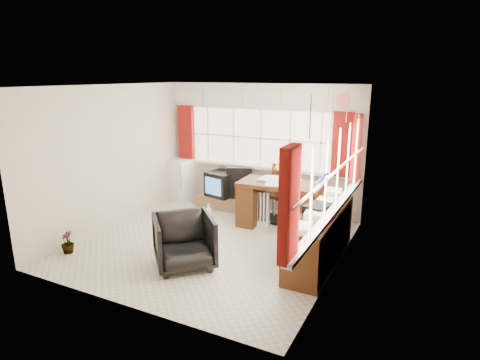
% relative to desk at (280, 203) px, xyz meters
% --- Properties ---
extents(ground, '(4.00, 4.00, 0.00)m').
position_rel_desk_xyz_m(ground, '(-0.73, -1.17, -0.46)').
color(ground, beige).
rests_on(ground, ground).
extents(room_walls, '(4.00, 4.00, 4.00)m').
position_rel_desk_xyz_m(room_walls, '(-0.73, -1.17, 1.04)').
color(room_walls, beige).
rests_on(room_walls, ground).
extents(window_back, '(3.70, 0.12, 3.60)m').
position_rel_desk_xyz_m(window_back, '(-0.73, 0.77, 0.48)').
color(window_back, '#FFECC9').
rests_on(window_back, room_walls).
extents(window_right, '(0.12, 3.70, 3.60)m').
position_rel_desk_xyz_m(window_right, '(1.21, -1.17, 0.48)').
color(window_right, '#FFECC9').
rests_on(window_right, room_walls).
extents(curtains, '(3.83, 3.83, 1.15)m').
position_rel_desk_xyz_m(curtains, '(0.19, -0.25, 0.99)').
color(curtains, maroon).
rests_on(curtains, room_walls).
extents(overhead_cabinets, '(3.98, 3.98, 0.48)m').
position_rel_desk_xyz_m(overhead_cabinets, '(0.25, -0.19, 1.79)').
color(overhead_cabinets, silver).
rests_on(overhead_cabinets, room_walls).
extents(desk, '(1.47, 0.77, 0.87)m').
position_rel_desk_xyz_m(desk, '(0.00, 0.00, 0.00)').
color(desk, '#472210').
rests_on(desk, ground).
extents(desk_lamp, '(0.17, 0.16, 0.41)m').
position_rel_desk_xyz_m(desk_lamp, '(0.26, -0.17, 0.66)').
color(desk_lamp, '#FFBA0A').
rests_on(desk_lamp, desk).
extents(task_chair, '(0.54, 0.56, 1.03)m').
position_rel_desk_xyz_m(task_chair, '(-0.20, 0.41, 0.08)').
color(task_chair, black).
rests_on(task_chair, ground).
extents(office_chair, '(1.15, 1.15, 0.75)m').
position_rel_desk_xyz_m(office_chair, '(-0.67, -2.00, -0.09)').
color(office_chair, black).
rests_on(office_chair, ground).
extents(radiator, '(0.44, 0.23, 0.63)m').
position_rel_desk_xyz_m(radiator, '(-0.40, -0.05, -0.21)').
color(radiator, white).
rests_on(radiator, ground).
extents(credenza, '(0.50, 2.00, 0.85)m').
position_rel_desk_xyz_m(credenza, '(1.00, -0.97, -0.07)').
color(credenza, '#472210').
rests_on(credenza, ground).
extents(file_tray, '(0.38, 0.45, 0.13)m').
position_rel_desk_xyz_m(file_tray, '(0.96, -1.03, 0.35)').
color(file_tray, black).
rests_on(file_tray, credenza).
extents(tv_bench, '(1.40, 0.50, 0.25)m').
position_rel_desk_xyz_m(tv_bench, '(-1.28, 0.55, -0.34)').
color(tv_bench, olive).
rests_on(tv_bench, ground).
extents(crt_tv, '(0.65, 0.62, 0.50)m').
position_rel_desk_xyz_m(crt_tv, '(-1.47, 0.53, 0.04)').
color(crt_tv, black).
rests_on(crt_tv, tv_bench).
extents(hifi_stack, '(0.70, 0.58, 0.63)m').
position_rel_desk_xyz_m(hifi_stack, '(-1.12, 0.66, 0.08)').
color(hifi_stack, black).
rests_on(hifi_stack, tv_bench).
extents(mini_fridge, '(0.61, 0.62, 0.91)m').
position_rel_desk_xyz_m(mini_fridge, '(-2.53, 0.63, -0.01)').
color(mini_fridge, white).
rests_on(mini_fridge, ground).
extents(spray_bottle_a, '(0.12, 0.12, 0.31)m').
position_rel_desk_xyz_m(spray_bottle_a, '(-1.34, -0.23, -0.31)').
color(spray_bottle_a, white).
rests_on(spray_bottle_a, ground).
extents(spray_bottle_b, '(0.10, 0.10, 0.17)m').
position_rel_desk_xyz_m(spray_bottle_b, '(-0.68, 0.49, -0.38)').
color(spray_bottle_b, '#83C3BD').
rests_on(spray_bottle_b, ground).
extents(flower_vase, '(0.23, 0.23, 0.35)m').
position_rel_desk_xyz_m(flower_vase, '(-2.53, -2.44, -0.29)').
color(flower_vase, black).
rests_on(flower_vase, ground).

